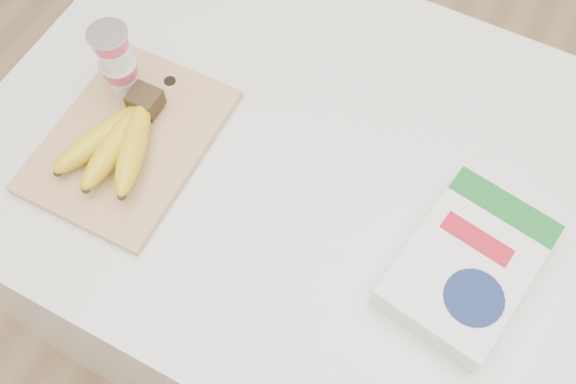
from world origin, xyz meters
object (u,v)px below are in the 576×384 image
Objects in this scene: table at (329,272)px; cereal_box at (467,265)px; yogurt_stack at (117,62)px; cutting_board at (130,140)px; bananas at (119,140)px.

cereal_box is at bearing -17.74° from table.
table is 0.67m from yogurt_stack.
cutting_board is 0.04m from bananas.
yogurt_stack reaches higher than cereal_box.
cutting_board is at bearing 97.33° from bananas.
table is 4.46× the size of cereal_box.
yogurt_stack is at bearing 119.54° from bananas.
cereal_box is (0.61, -0.03, -0.07)m from yogurt_stack.
yogurt_stack is at bearing 123.94° from cutting_board.
yogurt_stack is 0.55× the size of cereal_box.
table is 0.58m from cutting_board.
bananas is at bearing -83.54° from cutting_board.
yogurt_stack is (-0.05, 0.10, 0.05)m from bananas.
bananas is 1.42× the size of yogurt_stack.
yogurt_stack is 0.61m from cereal_box.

